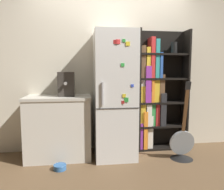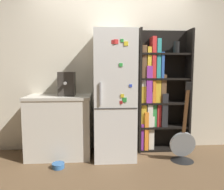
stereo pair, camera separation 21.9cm
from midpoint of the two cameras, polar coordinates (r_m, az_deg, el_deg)
ground_plane at (r=3.31m, az=2.67°, el=-16.16°), size 16.00×16.00×0.00m
wall_back at (r=3.53m, az=1.89°, el=6.87°), size 8.00×0.05×2.60m
refrigerator at (r=3.20m, az=2.51°, el=-0.07°), size 0.58×0.69×1.82m
bookshelf at (r=3.55m, az=13.30°, el=0.31°), size 0.82×0.28×1.90m
kitchen_counter at (r=3.34m, az=-11.69°, el=-7.90°), size 0.93×0.59×0.91m
espresso_machine at (r=3.25m, az=-9.81°, el=2.91°), size 0.23×0.33×0.35m
guitar at (r=3.35m, az=19.79°, el=-13.25°), size 0.36×0.32×1.13m
pet_bowl at (r=3.06m, az=-11.81°, el=-17.55°), size 0.17×0.17×0.07m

